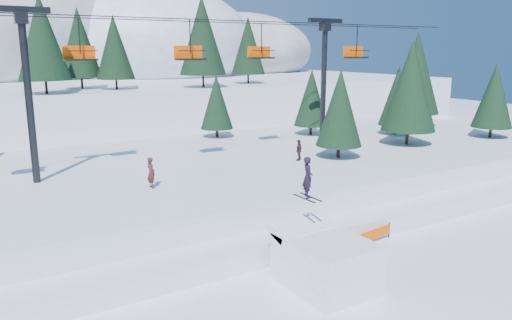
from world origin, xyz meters
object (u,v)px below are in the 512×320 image
chairlift (182,65)px  jump_kicker (324,259)px  banner_far (383,219)px  banner_near (374,234)px

chairlift → jump_kicker: bearing=-90.9°
chairlift → banner_far: chairlift is taller
jump_kicker → chairlift: (0.25, 15.86, 8.08)m
banner_near → jump_kicker: bearing=-155.9°
banner_near → banner_far: same height
jump_kicker → banner_near: jump_kicker is taller
chairlift → banner_far: 16.55m
jump_kicker → chairlift: size_ratio=0.12×
chairlift → banner_far: bearing=-57.6°
chairlift → banner_far: (7.52, -11.84, -8.78)m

